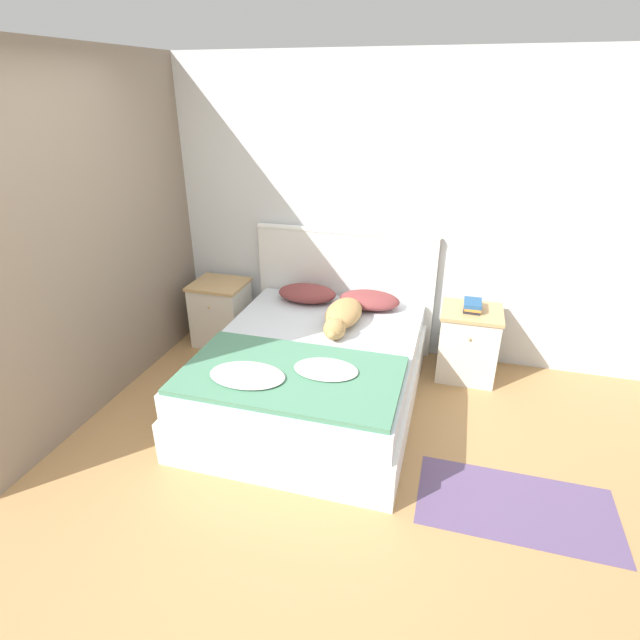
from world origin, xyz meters
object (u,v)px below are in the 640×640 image
(nightstand_right, at_px, (468,343))
(book_stack, at_px, (473,306))
(bed, at_px, (313,373))
(pillow_left, at_px, (307,293))
(dog, at_px, (342,316))
(pillow_right, at_px, (369,300))
(nightstand_left, at_px, (221,312))

(nightstand_right, height_order, book_stack, book_stack)
(bed, relative_size, pillow_left, 3.75)
(nightstand_right, bearing_deg, bed, -146.76)
(dog, bearing_deg, bed, -111.17)
(pillow_right, bearing_deg, dog, -109.48)
(nightstand_left, height_order, book_stack, book_stack)
(nightstand_left, height_order, pillow_right, pillow_right)
(nightstand_right, xyz_separation_m, pillow_right, (-0.86, 0.02, 0.29))
(dog, distance_m, book_stack, 1.08)
(nightstand_right, bearing_deg, nightstand_left, 180.00)
(bed, height_order, pillow_right, pillow_right)
(pillow_right, bearing_deg, book_stack, -0.66)
(nightstand_left, xyz_separation_m, book_stack, (2.29, 0.01, 0.34))
(book_stack, bearing_deg, pillow_right, 179.34)
(dog, bearing_deg, pillow_right, 70.52)
(pillow_right, xyz_separation_m, dog, (-0.14, -0.40, 0.01))
(nightstand_right, height_order, dog, dog)
(nightstand_right, bearing_deg, book_stack, 116.11)
(nightstand_left, distance_m, book_stack, 2.31)
(nightstand_right, xyz_separation_m, pillow_left, (-1.43, 0.02, 0.29))
(nightstand_left, xyz_separation_m, pillow_right, (1.43, 0.02, 0.29))
(pillow_left, bearing_deg, book_stack, -0.40)
(bed, relative_size, book_stack, 9.50)
(bed, distance_m, dog, 0.52)
(pillow_left, xyz_separation_m, book_stack, (1.43, -0.01, 0.05))
(dog, bearing_deg, nightstand_left, 163.18)
(pillow_left, height_order, dog, dog)
(bed, relative_size, nightstand_right, 3.23)
(nightstand_left, height_order, nightstand_right, same)
(nightstand_right, relative_size, dog, 0.80)
(bed, relative_size, dog, 2.59)
(bed, xyz_separation_m, pillow_left, (-0.28, 0.77, 0.34))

